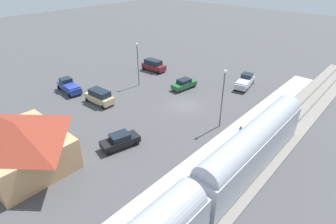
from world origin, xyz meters
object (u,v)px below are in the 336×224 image
(light_pole_lot_center, at_px, (138,59))
(pickup_blue, at_px, (69,86))
(station_building, at_px, (21,144))
(pickup_silver, at_px, (245,81))
(sedan_black, at_px, (120,140))
(light_pole_near_platform, at_px, (223,92))
(sedan_green, at_px, (184,84))
(suv_tan, at_px, (100,96))
(pedestrian_on_platform, at_px, (240,131))
(suv_maroon, at_px, (154,65))

(light_pole_lot_center, bearing_deg, pickup_blue, 55.27)
(station_building, bearing_deg, pickup_silver, -102.21)
(sedan_black, height_order, light_pole_near_platform, light_pole_near_platform)
(sedan_black, relative_size, light_pole_lot_center, 0.64)
(pickup_silver, bearing_deg, pickup_blue, 45.47)
(station_building, bearing_deg, pickup_blue, -44.29)
(light_pole_lot_center, bearing_deg, sedan_green, -149.02)
(sedan_black, bearing_deg, sedan_green, -74.77)
(pickup_blue, bearing_deg, sedan_green, -134.55)
(station_building, xyz_separation_m, suv_tan, (6.13, -14.00, -1.56))
(pickup_blue, bearing_deg, suv_tan, -173.37)
(station_building, bearing_deg, sedan_black, -119.31)
(light_pole_near_platform, bearing_deg, sedan_green, -29.87)
(light_pole_lot_center, bearing_deg, station_building, 106.67)
(suv_tan, bearing_deg, station_building, 113.67)
(sedan_green, distance_m, light_pole_near_platform, 13.50)
(pedestrian_on_platform, bearing_deg, light_pole_lot_center, -9.11)
(pedestrian_on_platform, bearing_deg, suv_maroon, -22.88)
(suv_maroon, relative_size, sedan_black, 1.04)
(pedestrian_on_platform, bearing_deg, pickup_silver, -64.16)
(light_pole_lot_center, bearing_deg, suv_tan, 94.43)
(pedestrian_on_platform, distance_m, suv_tan, 21.56)
(sedan_black, height_order, pickup_blue, pickup_blue)
(sedan_black, bearing_deg, light_pole_near_platform, -118.23)
(station_building, xyz_separation_m, suv_maroon, (10.02, -29.76, -1.56))
(pickup_blue, distance_m, suv_tan, 7.39)
(suv_tan, bearing_deg, pickup_blue, 6.63)
(sedan_black, bearing_deg, station_building, 60.69)
(pedestrian_on_platform, height_order, pickup_silver, pickup_silver)
(sedan_green, bearing_deg, light_pole_near_platform, 150.13)
(pedestrian_on_platform, xyz_separation_m, light_pole_near_platform, (3.56, -1.16, 3.66))
(suv_maroon, xyz_separation_m, pickup_silver, (-17.46, -4.65, -0.12))
(sedan_black, height_order, light_pole_lot_center, light_pole_lot_center)
(light_pole_near_platform, bearing_deg, pedestrian_on_platform, 161.93)
(station_building, height_order, light_pole_near_platform, light_pole_near_platform)
(pedestrian_on_platform, bearing_deg, station_building, 52.59)
(pickup_blue, bearing_deg, light_pole_lot_center, -124.73)
(station_building, distance_m, sedan_green, 26.93)
(suv_maroon, bearing_deg, pedestrian_on_platform, 157.12)
(pickup_silver, bearing_deg, suv_tan, 56.37)
(station_building, xyz_separation_m, light_pole_lot_center, (6.81, -22.76, 2.01))
(suv_maroon, xyz_separation_m, light_pole_near_platform, (-21.22, 9.30, 3.80))
(suv_tan, bearing_deg, pedestrian_on_platform, -165.77)
(light_pole_lot_center, bearing_deg, suv_maroon, -65.38)
(suv_maroon, relative_size, pickup_silver, 0.88)
(pedestrian_on_platform, relative_size, light_pole_near_platform, 0.22)
(sedan_black, distance_m, pickup_silver, 25.71)
(pedestrian_on_platform, relative_size, pickup_blue, 0.31)
(suv_maroon, bearing_deg, sedan_green, 163.99)
(station_building, xyz_separation_m, sedan_black, (-4.95, -8.82, -1.83))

